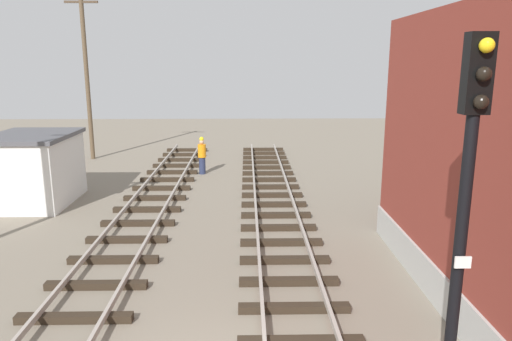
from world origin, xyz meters
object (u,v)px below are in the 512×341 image
object	(u,v)px
signal_mast	(466,192)
utility_pole_far	(87,76)
track_worker_foreground	(202,156)
control_hut	(34,169)

from	to	relation	value
signal_mast	utility_pole_far	size ratio (longest dim) A/B	0.65
track_worker_foreground	control_hut	bearing A→B (deg)	-141.38
signal_mast	utility_pole_far	distance (m)	23.93
control_hut	utility_pole_far	xyz separation A→B (m)	(-0.55, 8.85, 3.32)
control_hut	track_worker_foreground	size ratio (longest dim) A/B	2.03
signal_mast	control_hut	distance (m)	16.62
signal_mast	track_worker_foreground	bearing A→B (deg)	107.76
signal_mast	control_hut	world-z (taller)	signal_mast
signal_mast	track_worker_foreground	world-z (taller)	signal_mast
utility_pole_far	track_worker_foreground	world-z (taller)	utility_pole_far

